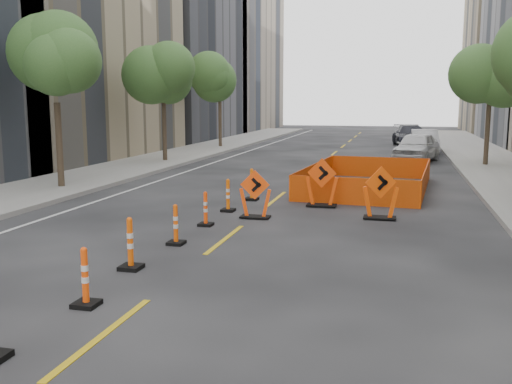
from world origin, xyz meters
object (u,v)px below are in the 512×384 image
(chevron_sign_center, at_px, (322,183))
(channelizer_6, at_px, (228,195))
(channelizer_5, at_px, (206,209))
(chevron_sign_right, at_px, (381,193))
(channelizer_2, at_px, (85,277))
(channelizer_7, at_px, (252,184))
(parked_car_near, at_px, (416,147))
(parked_car_far, at_px, (410,136))
(channelizer_3, at_px, (130,243))
(parked_car_mid, at_px, (424,142))
(channelizer_4, at_px, (176,224))
(chevron_sign_left, at_px, (255,194))

(chevron_sign_center, bearing_deg, channelizer_6, -143.40)
(channelizer_5, xyz_separation_m, chevron_sign_right, (4.57, 2.06, 0.29))
(channelizer_2, height_order, channelizer_7, channelizer_7)
(parked_car_near, relative_size, parked_car_far, 0.88)
(channelizer_5, height_order, channelizer_7, channelizer_7)
(channelizer_7, relative_size, parked_car_far, 0.20)
(channelizer_2, distance_m, channelizer_6, 8.44)
(channelizer_3, bearing_deg, parked_car_mid, 76.52)
(channelizer_6, bearing_deg, channelizer_5, -89.88)
(channelizer_4, relative_size, channelizer_6, 0.96)
(channelizer_4, xyz_separation_m, parked_car_far, (5.83, 31.67, 0.31))
(channelizer_6, xyz_separation_m, channelizer_7, (0.21, 2.11, 0.04))
(channelizer_4, xyz_separation_m, channelizer_7, (0.22, 6.33, 0.06))
(channelizer_3, height_order, channelizer_5, channelizer_3)
(channelizer_2, height_order, channelizer_5, channelizer_2)
(channelizer_5, relative_size, chevron_sign_left, 0.67)
(channelizer_3, relative_size, channelizer_4, 1.11)
(channelizer_5, distance_m, channelizer_7, 4.23)
(parked_car_far, bearing_deg, chevron_sign_right, -99.74)
(channelizer_2, xyz_separation_m, chevron_sign_center, (2.58, 9.93, 0.28))
(channelizer_7, relative_size, chevron_sign_right, 0.71)
(channelizer_5, xyz_separation_m, parked_car_far, (5.82, 29.56, 0.32))
(channelizer_2, height_order, channelizer_4, channelizer_2)
(chevron_sign_left, distance_m, parked_car_far, 28.65)
(channelizer_6, distance_m, chevron_sign_left, 1.34)
(chevron_sign_center, bearing_deg, chevron_sign_right, -31.46)
(channelizer_5, height_order, chevron_sign_left, chevron_sign_left)
(channelizer_7, height_order, chevron_sign_right, chevron_sign_right)
(channelizer_3, distance_m, chevron_sign_right, 7.85)
(chevron_sign_center, xyz_separation_m, chevron_sign_right, (1.89, -1.54, -0.02))
(channelizer_4, distance_m, parked_car_mid, 26.86)
(channelizer_3, xyz_separation_m, channelizer_4, (0.12, 2.11, -0.05))
(chevron_sign_right, bearing_deg, channelizer_2, -142.59)
(channelizer_2, bearing_deg, chevron_sign_center, 75.41)
(chevron_sign_left, bearing_deg, channelizer_6, 136.15)
(channelizer_6, distance_m, parked_car_far, 28.07)
(chevron_sign_center, height_order, chevron_sign_right, chevron_sign_center)
(channelizer_4, height_order, parked_car_mid, parked_car_mid)
(chevron_sign_center, height_order, parked_car_far, parked_car_far)
(chevron_sign_left, relative_size, parked_car_mid, 0.31)
(channelizer_2, distance_m, channelizer_7, 10.55)
(chevron_sign_center, bearing_deg, channelizer_2, -96.91)
(channelizer_2, height_order, chevron_sign_right, chevron_sign_right)
(channelizer_6, bearing_deg, chevron_sign_right, -0.65)
(chevron_sign_right, distance_m, parked_car_far, 27.53)
(chevron_sign_right, bearing_deg, channelizer_4, -162.26)
(chevron_sign_center, bearing_deg, channelizer_7, 173.55)
(chevron_sign_left, xyz_separation_m, parked_car_mid, (5.55, 22.61, 0.05))
(channelizer_2, xyz_separation_m, channelizer_7, (0.10, 10.55, 0.04))
(chevron_sign_center, distance_m, parked_car_near, 15.38)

